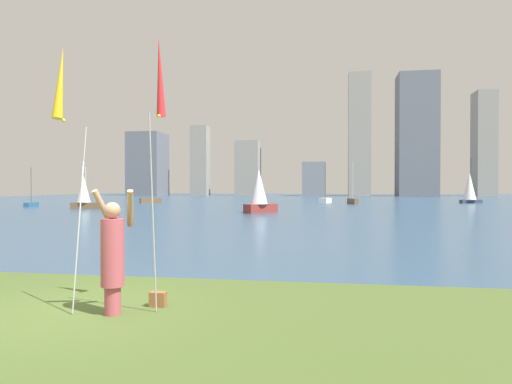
# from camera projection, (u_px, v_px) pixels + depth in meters

# --- Properties ---
(ground) EXTENTS (120.00, 138.00, 0.12)m
(ground) POSITION_uv_depth(u_px,v_px,m) (296.00, 203.00, 57.93)
(ground) COLOR #475B28
(person) EXTENTS (0.74, 0.55, 2.03)m
(person) POSITION_uv_depth(u_px,v_px,m) (113.00, 253.00, 7.46)
(person) COLOR #B24C59
(person) RESTS_ON ground
(kite_flag_left) EXTENTS (0.16, 0.93, 4.25)m
(kite_flag_left) POSITION_uv_depth(u_px,v_px,m) (61.00, 91.00, 7.14)
(kite_flag_left) COLOR #B2B2B7
(kite_flag_left) RESTS_ON ground
(kite_flag_right) EXTENTS (0.16, 0.62, 4.58)m
(kite_flag_right) POSITION_uv_depth(u_px,v_px,m) (160.00, 84.00, 7.74)
(kite_flag_right) COLOR #B2B2B7
(kite_flag_right) RESTS_ON ground
(bag) EXTENTS (0.28, 0.17, 0.25)m
(bag) POSITION_uv_depth(u_px,v_px,m) (158.00, 299.00, 7.96)
(bag) COLOR brown
(bag) RESTS_ON ground
(sailboat_1) EXTENTS (2.97, 2.15, 5.53)m
(sailboat_1) POSITION_uv_depth(u_px,v_px,m) (470.00, 187.00, 55.88)
(sailboat_1) COLOR #333D51
(sailboat_1) RESTS_ON ground
(sailboat_3) EXTENTS (2.39, 2.06, 5.18)m
(sailboat_3) POSITION_uv_depth(u_px,v_px,m) (151.00, 200.00, 56.56)
(sailboat_3) COLOR brown
(sailboat_3) RESTS_ON ground
(sailboat_4) EXTENTS (2.66, 1.59, 3.84)m
(sailboat_4) POSITION_uv_depth(u_px,v_px,m) (84.00, 193.00, 42.06)
(sailboat_4) COLOR brown
(sailboat_4) RESTS_ON ground
(sailboat_5) EXTENTS (2.51, 2.75, 5.01)m
(sailboat_5) POSITION_uv_depth(u_px,v_px,m) (259.00, 192.00, 35.69)
(sailboat_5) COLOR maroon
(sailboat_5) RESTS_ON ground
(sailboat_6) EXTENTS (1.25, 1.66, 4.88)m
(sailboat_6) POSITION_uv_depth(u_px,v_px,m) (353.00, 201.00, 52.99)
(sailboat_6) COLOR brown
(sailboat_6) RESTS_ON ground
(sailboat_7) EXTENTS (1.57, 2.16, 5.04)m
(sailboat_7) POSITION_uv_depth(u_px,v_px,m) (325.00, 200.00, 56.61)
(sailboat_7) COLOR white
(sailboat_7) RESTS_ON ground
(sailboat_8) EXTENTS (0.65, 1.72, 3.94)m
(sailboat_8) POSITION_uv_depth(u_px,v_px,m) (31.00, 204.00, 45.87)
(sailboat_8) COLOR #2D6084
(sailboat_8) RESTS_ON ground
(skyline_tower_0) EXTENTS (7.27, 7.89, 13.96)m
(skyline_tower_0) POSITION_uv_depth(u_px,v_px,m) (148.00, 164.00, 103.51)
(skyline_tower_0) COLOR slate
(skyline_tower_0) RESTS_ON ground
(skyline_tower_1) EXTENTS (3.78, 3.47, 15.59)m
(skyline_tower_1) POSITION_uv_depth(u_px,v_px,m) (200.00, 161.00, 103.78)
(skyline_tower_1) COLOR gray
(skyline_tower_1) RESTS_ON ground
(skyline_tower_2) EXTENTS (5.17, 3.33, 11.98)m
(skyline_tower_2) POSITION_uv_depth(u_px,v_px,m) (247.00, 168.00, 101.18)
(skyline_tower_2) COLOR gray
(skyline_tower_2) RESTS_ON ground
(skyline_tower_3) EXTENTS (4.73, 7.53, 7.05)m
(skyline_tower_3) POSITION_uv_depth(u_px,v_px,m) (314.00, 179.00, 97.51)
(skyline_tower_3) COLOR gray
(skyline_tower_3) RESTS_ON ground
(skyline_tower_4) EXTENTS (4.45, 3.23, 25.04)m
(skyline_tower_4) POSITION_uv_depth(u_px,v_px,m) (360.00, 135.00, 93.75)
(skyline_tower_4) COLOR gray
(skyline_tower_4) RESTS_ON ground
(skyline_tower_5) EXTENTS (7.72, 6.82, 24.74)m
(skyline_tower_5) POSITION_uv_depth(u_px,v_px,m) (417.00, 135.00, 93.53)
(skyline_tower_5) COLOR slate
(skyline_tower_5) RESTS_ON ground
(skyline_tower_6) EXTENTS (3.82, 5.19, 21.25)m
(skyline_tower_6) POSITION_uv_depth(u_px,v_px,m) (484.00, 144.00, 93.71)
(skyline_tower_6) COLOR gray
(skyline_tower_6) RESTS_ON ground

